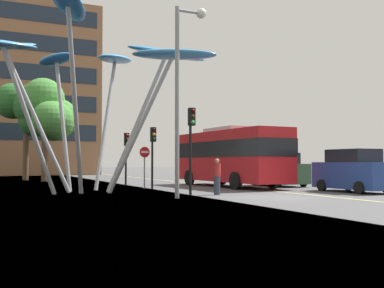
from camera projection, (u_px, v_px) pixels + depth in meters
ground at (258, 199)px, 19.73m from camera, size 120.00×240.00×0.10m
red_bus at (230, 154)px, 28.45m from camera, size 3.07×9.80×3.58m
leaf_sculpture at (93, 59)px, 23.30m from camera, size 11.98×11.50×8.57m
traffic_light_kerb_near at (191, 132)px, 21.14m from camera, size 0.28×0.42×3.94m
traffic_light_kerb_far at (153, 144)px, 25.90m from camera, size 0.28×0.42×3.41m
traffic_light_island_mid at (126, 147)px, 29.41m from camera, size 0.28×0.42×3.33m
car_parked_near at (353, 172)px, 23.29m from camera, size 1.95×4.23×2.13m
car_parked_mid at (278, 170)px, 29.24m from camera, size 2.06×4.11×2.06m
street_lamp at (183, 76)px, 19.61m from camera, size 1.42×0.44×8.07m
tree_pavement_near at (51, 113)px, 37.34m from camera, size 4.48×5.06×8.28m
tree_pavement_far at (32, 108)px, 39.00m from camera, size 5.25×4.60×8.10m
pedestrian at (217, 177)px, 21.33m from camera, size 0.34×0.34×1.65m
no_entry_sign at (145, 161)px, 26.34m from camera, size 0.60×0.12×2.35m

